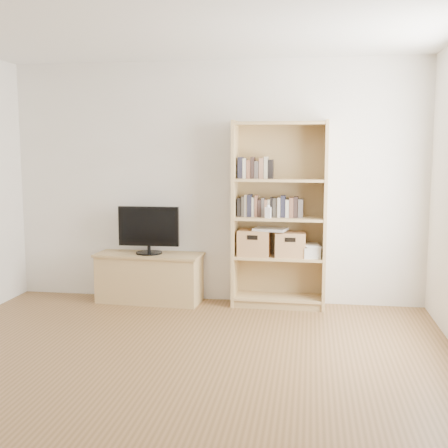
% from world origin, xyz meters
% --- Properties ---
extents(floor, '(4.50, 5.00, 0.01)m').
position_xyz_m(floor, '(0.00, 0.00, 0.00)').
color(floor, brown).
rests_on(floor, ground).
extents(back_wall, '(4.50, 0.02, 2.60)m').
position_xyz_m(back_wall, '(0.00, 2.50, 1.30)').
color(back_wall, silver).
rests_on(back_wall, floor).
extents(tv_stand, '(1.13, 0.48, 0.51)m').
position_xyz_m(tv_stand, '(-0.69, 2.29, 0.25)').
color(tv_stand, tan).
rests_on(tv_stand, floor).
extents(bookshelf, '(0.98, 0.36, 1.95)m').
position_xyz_m(bookshelf, '(0.71, 2.33, 0.98)').
color(bookshelf, tan).
rests_on(bookshelf, floor).
extents(television, '(0.66, 0.06, 0.52)m').
position_xyz_m(television, '(-0.69, 2.29, 0.79)').
color(television, black).
rests_on(television, tv_stand).
extents(books_row_mid, '(0.84, 0.20, 0.22)m').
position_xyz_m(books_row_mid, '(0.71, 2.35, 1.07)').
color(books_row_mid, black).
rests_on(books_row_mid, bookshelf).
extents(books_row_upper, '(0.41, 0.17, 0.21)m').
position_xyz_m(books_row_upper, '(0.50, 2.35, 1.46)').
color(books_row_upper, black).
rests_on(books_row_upper, bookshelf).
extents(baby_monitor, '(0.07, 0.05, 0.11)m').
position_xyz_m(baby_monitor, '(0.60, 2.22, 1.01)').
color(baby_monitor, white).
rests_on(baby_monitor, bookshelf).
extents(basket_left, '(0.34, 0.29, 0.27)m').
position_xyz_m(basket_left, '(0.45, 2.32, 0.68)').
color(basket_left, '#AE824E').
rests_on(basket_left, bookshelf).
extents(basket_right, '(0.32, 0.26, 0.26)m').
position_xyz_m(basket_right, '(0.83, 2.32, 0.67)').
color(basket_right, '#AE824E').
rests_on(basket_right, bookshelf).
extents(laptop, '(0.37, 0.30, 0.03)m').
position_xyz_m(laptop, '(0.62, 2.31, 0.83)').
color(laptop, silver).
rests_on(laptop, basket_left).
extents(magazine_stack, '(0.20, 0.27, 0.11)m').
position_xyz_m(magazine_stack, '(1.05, 2.32, 0.60)').
color(magazine_stack, silver).
rests_on(magazine_stack, bookshelf).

